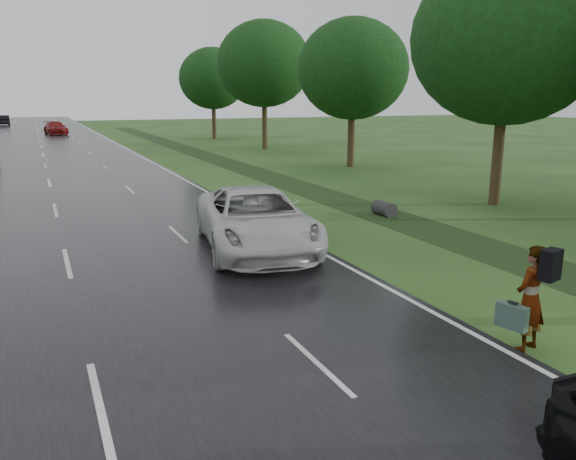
# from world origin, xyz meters

# --- Properties ---
(ground) EXTENTS (220.00, 220.00, 0.00)m
(ground) POSITION_xyz_m (0.00, 0.00, 0.00)
(ground) COLOR #1F4117
(ground) RESTS_ON ground
(road) EXTENTS (14.00, 180.00, 0.04)m
(road) POSITION_xyz_m (0.00, 45.00, 0.02)
(road) COLOR black
(road) RESTS_ON ground
(edge_stripe_east) EXTENTS (0.12, 180.00, 0.01)m
(edge_stripe_east) POSITION_xyz_m (6.75, 45.00, 0.04)
(edge_stripe_east) COLOR silver
(edge_stripe_east) RESTS_ON road
(center_line) EXTENTS (0.12, 180.00, 0.01)m
(center_line) POSITION_xyz_m (0.00, 45.00, 0.04)
(center_line) COLOR silver
(center_line) RESTS_ON road
(drainage_ditch) EXTENTS (2.20, 120.00, 0.56)m
(drainage_ditch) POSITION_xyz_m (11.50, 18.71, 0.04)
(drainage_ditch) COLOR black
(drainage_ditch) RESTS_ON ground
(tree_east_b) EXTENTS (7.60, 7.60, 10.11)m
(tree_east_b) POSITION_xyz_m (17.00, 10.00, 6.68)
(tree_east_b) COLOR #3A2C17
(tree_east_b) RESTS_ON ground
(tree_east_c) EXTENTS (7.00, 7.00, 9.29)m
(tree_east_c) POSITION_xyz_m (18.20, 24.00, 6.14)
(tree_east_c) COLOR #3A2C17
(tree_east_c) RESTS_ON ground
(tree_east_d) EXTENTS (8.00, 8.00, 10.76)m
(tree_east_d) POSITION_xyz_m (17.80, 38.00, 7.15)
(tree_east_d) COLOR #3A2C17
(tree_east_d) RESTS_ON ground
(tree_east_f) EXTENTS (7.20, 7.20, 9.62)m
(tree_east_f) POSITION_xyz_m (17.50, 52.00, 6.37)
(tree_east_f) COLOR #3A2C17
(tree_east_f) RESTS_ON ground
(pedestrian) EXTENTS (0.99, 0.76, 1.93)m
(pedestrian) POSITION_xyz_m (7.18, -1.01, 1.00)
(pedestrian) COLOR #A5998C
(pedestrian) RESTS_ON ground
(white_pickup) EXTENTS (3.98, 6.79, 1.77)m
(white_pickup) POSITION_xyz_m (5.19, 7.27, 0.93)
(white_pickup) COLOR silver
(white_pickup) RESTS_ON road
(far_car_red) EXTENTS (2.91, 5.54, 1.53)m
(far_car_red) POSITION_xyz_m (1.99, 66.44, 0.81)
(far_car_red) COLOR maroon
(far_car_red) RESTS_ON road
(far_car_dark) EXTENTS (1.94, 4.92, 1.59)m
(far_car_dark) POSITION_xyz_m (-4.69, 94.22, 0.84)
(far_car_dark) COLOR black
(far_car_dark) RESTS_ON road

